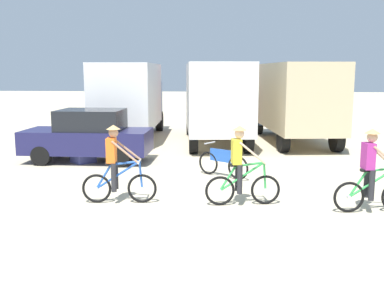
# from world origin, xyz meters

# --- Properties ---
(ground_plane) EXTENTS (120.00, 120.00, 0.00)m
(ground_plane) POSITION_xyz_m (0.00, 0.00, 0.00)
(ground_plane) COLOR beige
(box_truck_avon_van) EXTENTS (2.72, 6.86, 3.35)m
(box_truck_avon_van) POSITION_xyz_m (-2.91, 11.79, 1.87)
(box_truck_avon_van) COLOR white
(box_truck_avon_van) RESTS_ON ground
(box_truck_white_box) EXTENTS (3.09, 6.97, 3.35)m
(box_truck_white_box) POSITION_xyz_m (0.96, 10.73, 1.87)
(box_truck_white_box) COLOR white
(box_truck_white_box) RESTS_ON ground
(box_truck_tan_camper) EXTENTS (3.15, 6.98, 3.35)m
(box_truck_tan_camper) POSITION_xyz_m (4.28, 11.24, 1.87)
(box_truck_tan_camper) COLOR #CCB78E
(box_truck_tan_camper) RESTS_ON ground
(sedan_parked) EXTENTS (4.21, 1.79, 1.76)m
(sedan_parked) POSITION_xyz_m (-3.20, 6.58, 0.88)
(sedan_parked) COLOR #1E1E4C
(sedan_parked) RESTS_ON ground
(cyclist_orange_shirt) EXTENTS (1.73, 0.52, 1.82)m
(cyclist_orange_shirt) POSITION_xyz_m (-1.07, 1.94, 0.85)
(cyclist_orange_shirt) COLOR black
(cyclist_orange_shirt) RESTS_ON ground
(cyclist_cowboy_hat) EXTENTS (1.72, 0.54, 1.82)m
(cyclist_cowboy_hat) POSITION_xyz_m (1.77, 2.00, 0.85)
(cyclist_cowboy_hat) COLOR black
(cyclist_cowboy_hat) RESTS_ON ground
(cyclist_near_camera) EXTENTS (1.72, 0.52, 1.82)m
(cyclist_near_camera) POSITION_xyz_m (4.55, 1.70, 0.85)
(cyclist_near_camera) COLOR black
(cyclist_near_camera) RESTS_ON ground
(bicycle_spare) EXTENTS (1.46, 1.03, 0.97)m
(bicycle_spare) POSITION_xyz_m (1.33, 4.71, 0.40)
(bicycle_spare) COLOR black
(bicycle_spare) RESTS_ON ground
(supply_crate) EXTENTS (0.91, 0.91, 0.66)m
(supply_crate) POSITION_xyz_m (-3.35, 6.40, 0.33)
(supply_crate) COLOR #4C5199
(supply_crate) RESTS_ON ground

